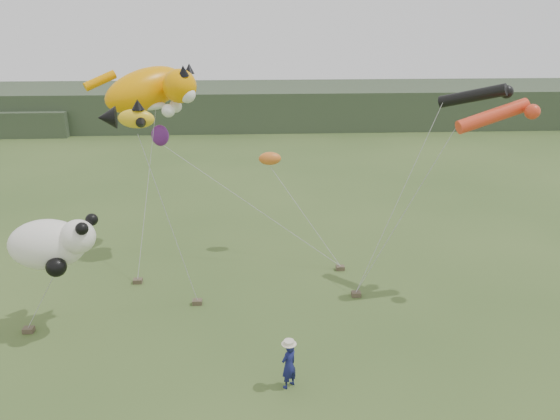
% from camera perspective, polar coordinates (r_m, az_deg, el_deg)
% --- Properties ---
extents(ground, '(120.00, 120.00, 0.00)m').
position_cam_1_polar(ground, '(19.37, -4.00, -17.05)').
color(ground, '#385123').
rests_on(ground, ground).
extents(headland, '(90.00, 13.00, 4.00)m').
position_cam_1_polar(headland, '(61.03, -6.53, 10.72)').
color(headland, '#2D3D28').
rests_on(headland, ground).
extents(festival_attendant, '(0.72, 0.70, 1.67)m').
position_cam_1_polar(festival_attendant, '(18.45, 0.93, -15.89)').
color(festival_attendant, navy).
rests_on(festival_attendant, ground).
extents(sandbag_anchors, '(13.56, 5.04, 0.20)m').
position_cam_1_polar(sandbag_anchors, '(24.19, -6.49, -8.65)').
color(sandbag_anchors, brown).
rests_on(sandbag_anchors, ground).
extents(cat_kite, '(5.60, 4.31, 2.79)m').
position_cam_1_polar(cat_kite, '(27.08, -13.16, 12.17)').
color(cat_kite, '#EF9400').
rests_on(cat_kite, ground).
extents(fish_kite, '(2.18, 1.45, 1.11)m').
position_cam_1_polar(fish_kite, '(20.74, -15.84, 9.28)').
color(fish_kite, gold).
rests_on(fish_kite, ground).
extents(tube_kites, '(3.29, 3.00, 1.89)m').
position_cam_1_polar(tube_kites, '(23.67, 21.12, 10.07)').
color(tube_kites, black).
rests_on(tube_kites, ground).
extents(panda_kite, '(3.32, 2.15, 2.06)m').
position_cam_1_polar(panda_kite, '(21.77, -22.70, -3.28)').
color(panda_kite, white).
rests_on(panda_kite, ground).
extents(misc_kites, '(6.32, 0.87, 2.01)m').
position_cam_1_polar(misc_kites, '(27.13, -6.98, 6.59)').
color(misc_kites, orange).
rests_on(misc_kites, ground).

